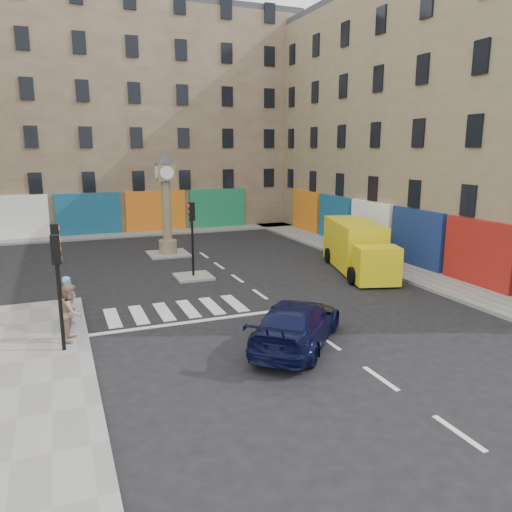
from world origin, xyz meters
TOP-DOWN VIEW (x-y plane):
  - ground at (0.00, 0.00)m, footprint 120.00×120.00m
  - sidewalk_right at (8.70, 10.00)m, footprint 2.60×30.00m
  - sidewalk_far at (-4.00, 22.20)m, footprint 32.00×2.40m
  - island_near at (-2.00, 8.00)m, footprint 1.80×1.80m
  - island_far at (-2.00, 14.00)m, footprint 2.40×2.40m
  - building_right at (15.00, 10.00)m, footprint 10.00×30.00m
  - building_far at (-4.00, 28.00)m, footprint 32.00×10.00m
  - traffic_light_left_near at (-8.30, 0.20)m, footprint 0.28×0.22m
  - traffic_light_left_far at (-8.30, 2.60)m, footprint 0.28×0.22m
  - traffic_light_island at (-2.00, 8.00)m, footprint 0.28×0.22m
  - clock_pillar at (-2.00, 14.00)m, footprint 1.20×1.20m
  - navy_sedan at (-1.12, -1.88)m, footprint 5.07×5.31m
  - yellow_van at (6.52, 6.22)m, footprint 3.95×7.31m
  - pedestrian_blue at (-8.00, 2.57)m, footprint 0.67×0.78m
  - pedestrian_tan at (-8.00, 1.04)m, footprint 0.95×1.09m

SIDE VIEW (x-z plane):
  - ground at x=0.00m, z-range 0.00..0.00m
  - island_near at x=-2.00m, z-range 0.00..0.12m
  - island_far at x=-2.00m, z-range 0.00..0.12m
  - sidewalk_right at x=8.70m, z-range 0.00..0.15m
  - sidewalk_far at x=-4.00m, z-range 0.00..0.15m
  - navy_sedan at x=-1.12m, z-range 0.00..1.52m
  - pedestrian_blue at x=-8.00m, z-range 0.15..1.96m
  - pedestrian_tan at x=-8.00m, z-range 0.15..2.07m
  - yellow_van at x=6.52m, z-range -0.01..2.54m
  - traffic_light_island at x=-2.00m, z-range 0.74..4.44m
  - traffic_light_left_near at x=-8.30m, z-range 0.77..4.47m
  - traffic_light_left_far at x=-8.30m, z-range 0.77..4.47m
  - clock_pillar at x=-2.00m, z-range 0.50..6.60m
  - building_right at x=15.00m, z-range 0.00..16.00m
  - building_far at x=-4.00m, z-range 0.00..17.00m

